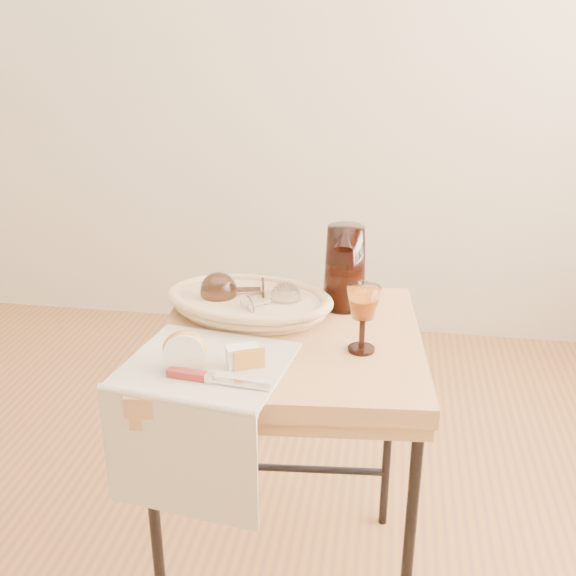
% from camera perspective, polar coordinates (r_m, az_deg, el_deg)
% --- Properties ---
extents(wall_back, '(3.60, 0.00, 2.70)m').
position_cam_1_polar(wall_back, '(3.00, -2.05, 21.23)').
color(wall_back, '#BDAE8F').
rests_on(wall_back, ground).
extents(side_table, '(0.63, 0.63, 0.74)m').
position_cam_1_polar(side_table, '(1.69, 0.11, -15.35)').
color(side_table, '#935D31').
rests_on(side_table, floor).
extents(tea_towel, '(0.36, 0.33, 0.01)m').
position_cam_1_polar(tea_towel, '(1.37, -6.97, -6.50)').
color(tea_towel, beige).
rests_on(tea_towel, side_table).
extents(bread_basket, '(0.38, 0.29, 0.05)m').
position_cam_1_polar(bread_basket, '(1.58, -3.31, -1.44)').
color(bread_basket, '#9A744D').
rests_on(bread_basket, side_table).
extents(goblet_lying_a, '(0.16, 0.12, 0.09)m').
position_cam_1_polar(goblet_lying_a, '(1.59, -4.32, -0.15)').
color(goblet_lying_a, '#482F23').
rests_on(goblet_lying_a, bread_basket).
extents(goblet_lying_b, '(0.13, 0.13, 0.07)m').
position_cam_1_polar(goblet_lying_b, '(1.54, -1.58, -1.12)').
color(goblet_lying_b, white).
rests_on(goblet_lying_b, bread_basket).
extents(pitcher, '(0.15, 0.23, 0.24)m').
position_cam_1_polar(pitcher, '(1.60, 4.88, 1.77)').
color(pitcher, black).
rests_on(pitcher, side_table).
extents(wine_goblet, '(0.08, 0.08, 0.15)m').
position_cam_1_polar(wine_goblet, '(1.40, 6.38, -2.64)').
color(wine_goblet, white).
rests_on(wine_goblet, side_table).
extents(apple_half, '(0.10, 0.07, 0.08)m').
position_cam_1_polar(apple_half, '(1.34, -8.80, -5.17)').
color(apple_half, red).
rests_on(apple_half, tea_towel).
extents(apple_wedge, '(0.07, 0.06, 0.04)m').
position_cam_1_polar(apple_wedge, '(1.35, -3.90, -5.80)').
color(apple_wedge, white).
rests_on(apple_wedge, tea_towel).
extents(table_knife, '(0.21, 0.04, 0.02)m').
position_cam_1_polar(table_knife, '(1.30, -6.36, -7.66)').
color(table_knife, silver).
rests_on(table_knife, tea_towel).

